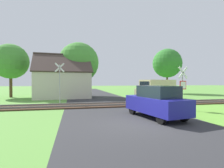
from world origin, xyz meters
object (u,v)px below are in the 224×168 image
Objects in this scene: house at (62,83)px; parked_car at (156,102)px; tree_far at (167,63)px; tree_center at (79,63)px; stop_sign_near at (183,86)px; crossing_sign_far at (60,80)px; tree_left at (11,61)px; mail_truck at (157,88)px.

parked_car is at bearing -72.61° from house.
tree_far is 15.59m from tree_center.
house is (-8.87, 12.01, 0.08)m from stop_sign_near.
crossing_sign_far is at bearing 116.70° from parked_car.
crossing_sign_far is at bearing -51.41° from tree_left.
house is 18.30m from tree_far.
mail_truck is 1.24× the size of parked_car.
tree_left is at bearing 121.93° from crossing_sign_far.
crossing_sign_far is 0.55× the size of tree_left.
tree_far reaches higher than tree_left.
tree_far is (17.24, 11.12, 3.09)m from crossing_sign_far.
tree_left is at bearing 159.50° from house.
tree_left is at bearing -54.62° from stop_sign_near.
tree_left reaches higher than parked_car.
mail_truck is at bearing 52.55° from parked_car.
house is (-0.13, 6.50, -0.34)m from crossing_sign_far.
house reaches higher than crossing_sign_far.
tree_center reaches higher than tree_left.
stop_sign_near is 15.41m from tree_center.
parked_car is at bearing -121.79° from tree_far.
tree_center is 1.75× the size of parked_car.
crossing_sign_far is at bearing -44.92° from stop_sign_near.
tree_far is at bearing 11.52° from tree_center.
parked_car is (-3.08, -2.05, -0.83)m from stop_sign_near.
stop_sign_near is 10.34m from crossing_sign_far.
house is 0.94× the size of tree_far.
stop_sign_near is 0.45× the size of tree_left.
parked_car is (-11.58, -18.69, -4.34)m from tree_far.
parked_car is (5.66, -7.56, -1.25)m from crossing_sign_far.
crossing_sign_far is 0.71× the size of mail_truck.
tree_far is (17.37, 4.63, 3.43)m from house.
tree_left is at bearing -173.25° from tree_far.
tree_center reaches higher than crossing_sign_far.
tree_left is 1.31× the size of mail_truck.
crossing_sign_far is 11.07m from mail_truck.
stop_sign_near is 0.82× the size of crossing_sign_far.
house is at bearing -66.23° from stop_sign_near.
stop_sign_near is at bearing -63.45° from tree_center.
stop_sign_near is at bearing -38.92° from crossing_sign_far.
tree_left reaches higher than mail_truck.
crossing_sign_far is (-8.74, 5.52, 0.42)m from stop_sign_near.
parked_car is at bearing -59.84° from crossing_sign_far.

